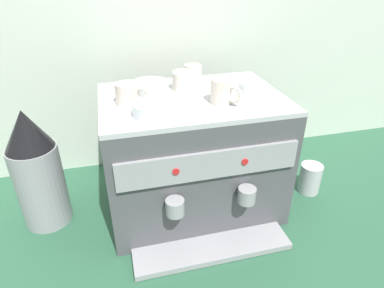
# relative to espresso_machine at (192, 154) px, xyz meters

# --- Properties ---
(ground_plane) EXTENTS (4.00, 4.00, 0.00)m
(ground_plane) POSITION_rel_espresso_machine_xyz_m (0.00, 0.00, -0.21)
(ground_plane) COLOR #28563D
(tiled_backsplash_wall) EXTENTS (2.80, 0.03, 1.18)m
(tiled_backsplash_wall) POSITION_rel_espresso_machine_xyz_m (0.00, 0.38, 0.37)
(tiled_backsplash_wall) COLOR silver
(tiled_backsplash_wall) RESTS_ON ground_plane
(espresso_machine) EXTENTS (0.59, 0.53, 0.43)m
(espresso_machine) POSITION_rel_espresso_machine_xyz_m (0.00, 0.00, 0.00)
(espresso_machine) COLOR #4C4C51
(espresso_machine) RESTS_ON ground_plane
(ceramic_cup_0) EXTENTS (0.06, 0.09, 0.06)m
(ceramic_cup_0) POSITION_rel_espresso_machine_xyz_m (0.04, 0.16, 0.25)
(ceramic_cup_0) COLOR beige
(ceramic_cup_0) RESTS_ON espresso_machine
(ceramic_cup_1) EXTENTS (0.08, 0.12, 0.06)m
(ceramic_cup_1) POSITION_rel_espresso_machine_xyz_m (-0.01, 0.08, 0.25)
(ceramic_cup_1) COLOR beige
(ceramic_cup_1) RESTS_ON espresso_machine
(ceramic_cup_2) EXTENTS (0.08, 0.09, 0.08)m
(ceramic_cup_2) POSITION_rel_espresso_machine_xyz_m (0.07, -0.08, 0.26)
(ceramic_cup_2) COLOR beige
(ceramic_cup_2) RESTS_ON espresso_machine
(ceramic_cup_3) EXTENTS (0.10, 0.07, 0.07)m
(ceramic_cup_3) POSITION_rel_espresso_machine_xyz_m (-0.20, -0.01, 0.25)
(ceramic_cup_3) COLOR beige
(ceramic_cup_3) RESTS_ON espresso_machine
(ceramic_bowl_0) EXTENTS (0.12, 0.12, 0.04)m
(ceramic_bowl_0) POSITION_rel_espresso_machine_xyz_m (-0.13, 0.05, 0.24)
(ceramic_bowl_0) COLOR silver
(ceramic_bowl_0) RESTS_ON espresso_machine
(ceramic_bowl_1) EXTENTS (0.09, 0.09, 0.03)m
(ceramic_bowl_1) POSITION_rel_espresso_machine_xyz_m (0.21, -0.00, 0.23)
(ceramic_bowl_1) COLOR silver
(ceramic_bowl_1) RESTS_ON espresso_machine
(ceramic_bowl_2) EXTENTS (0.11, 0.11, 0.04)m
(ceramic_bowl_2) POSITION_rel_espresso_machine_xyz_m (-0.15, -0.11, 0.24)
(ceramic_bowl_2) COLOR silver
(ceramic_bowl_2) RESTS_ON espresso_machine
(coffee_grinder) EXTENTS (0.16, 0.16, 0.43)m
(coffee_grinder) POSITION_rel_espresso_machine_xyz_m (-0.53, 0.04, -0.01)
(coffee_grinder) COLOR #939399
(coffee_grinder) RESTS_ON ground_plane
(milk_pitcher) EXTENTS (0.09, 0.09, 0.12)m
(milk_pitcher) POSITION_rel_espresso_machine_xyz_m (0.47, -0.05, -0.15)
(milk_pitcher) COLOR #B7B7BC
(milk_pitcher) RESTS_ON ground_plane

